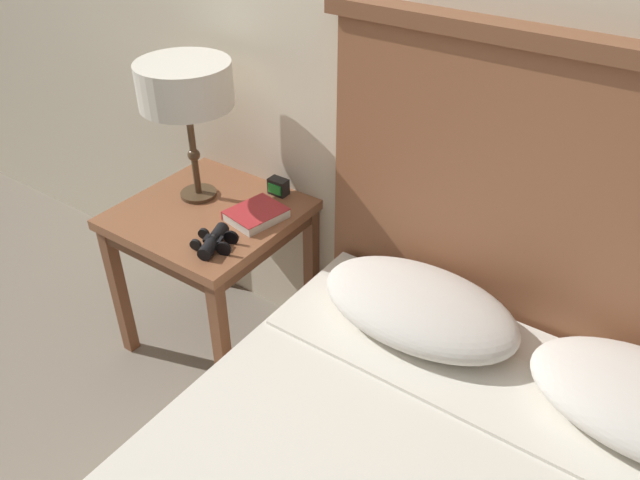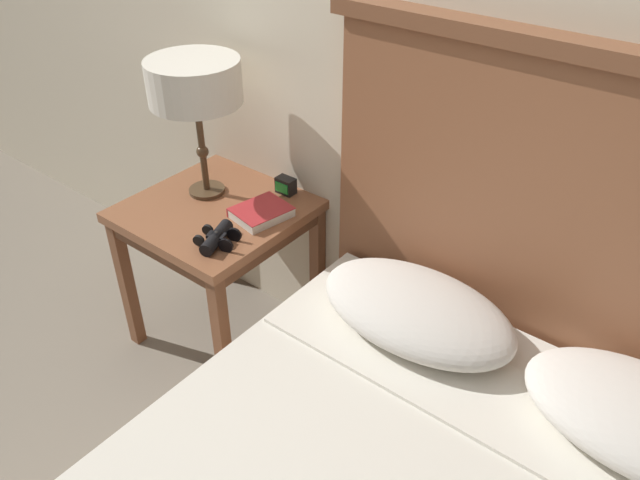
# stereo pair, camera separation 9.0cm
# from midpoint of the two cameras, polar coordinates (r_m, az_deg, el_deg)

# --- Properties ---
(wall_back) EXTENTS (8.00, 0.06, 2.60)m
(wall_back) POSITION_cam_midpoint_polar(r_m,az_deg,el_deg) (1.88, 4.97, 20.66)
(wall_back) COLOR beige
(wall_back) RESTS_ON ground_plane
(nightstand) EXTENTS (0.58, 0.58, 0.60)m
(nightstand) POSITION_cam_midpoint_polar(r_m,az_deg,el_deg) (2.26, -11.05, 1.01)
(nightstand) COLOR brown
(nightstand) RESTS_ON ground_plane
(table_lamp) EXTENTS (0.31, 0.31, 0.49)m
(table_lamp) POSITION_cam_midpoint_polar(r_m,az_deg,el_deg) (2.14, -13.45, 13.40)
(table_lamp) COLOR #4C3823
(table_lamp) RESTS_ON nightstand
(book_on_nightstand) EXTENTS (0.18, 0.21, 0.04)m
(book_on_nightstand) POSITION_cam_midpoint_polar(r_m,az_deg,el_deg) (2.14, -7.10, 2.35)
(book_on_nightstand) COLOR silver
(book_on_nightstand) RESTS_ON nightstand
(binoculars_pair) EXTENTS (0.16, 0.16, 0.05)m
(binoculars_pair) POSITION_cam_midpoint_polar(r_m,az_deg,el_deg) (2.01, -10.93, -0.12)
(binoculars_pair) COLOR black
(binoculars_pair) RESTS_ON nightstand
(alarm_clock) EXTENTS (0.07, 0.05, 0.06)m
(alarm_clock) POSITION_cam_midpoint_polar(r_m,az_deg,el_deg) (2.26, -4.98, 4.87)
(alarm_clock) COLOR black
(alarm_clock) RESTS_ON nightstand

